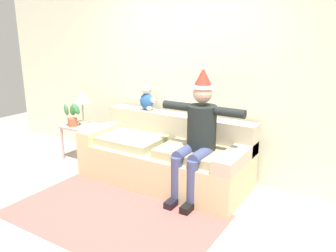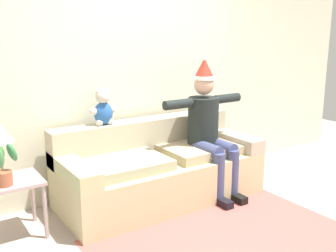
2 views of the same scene
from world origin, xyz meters
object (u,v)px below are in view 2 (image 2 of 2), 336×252
(couch, at_px, (159,169))
(person_seated, at_px, (209,125))
(potted_plant, at_px, (3,166))
(teddy_bear, at_px, (103,109))
(side_table, at_px, (12,189))

(couch, bearing_deg, person_seated, -16.85)
(couch, height_order, potted_plant, potted_plant)
(couch, distance_m, person_seated, 0.72)
(couch, distance_m, teddy_bear, 0.88)
(potted_plant, bearing_deg, couch, 3.54)
(person_seated, xyz_separation_m, potted_plant, (-2.12, 0.07, -0.08))
(couch, distance_m, side_table, 1.52)
(person_seated, distance_m, teddy_bear, 1.15)
(person_seated, height_order, teddy_bear, person_seated)
(teddy_bear, bearing_deg, person_seated, -23.60)
(side_table, bearing_deg, teddy_bear, 15.54)
(person_seated, height_order, side_table, person_seated)
(couch, bearing_deg, potted_plant, -176.46)
(teddy_bear, distance_m, side_table, 1.20)
(couch, xyz_separation_m, potted_plant, (-1.58, -0.10, 0.37))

